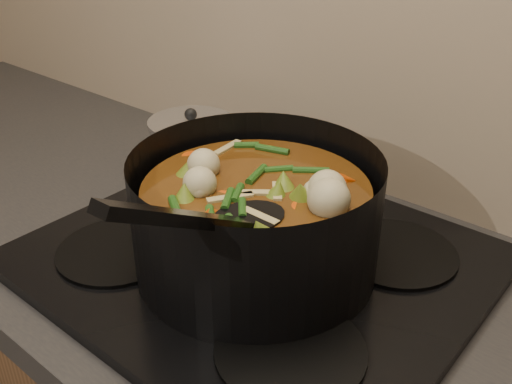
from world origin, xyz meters
The scene contains 3 objects.
stovetop centered at (0.00, 1.93, 0.92)m, with size 0.62×0.54×0.03m.
stockpot centered at (0.02, 1.91, 1.01)m, with size 0.38×0.48×0.25m.
saucepan centered at (-0.26, 2.06, 0.98)m, with size 0.16×0.16×0.13m.
Camera 1 is at (0.45, 1.39, 1.42)m, focal length 40.00 mm.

